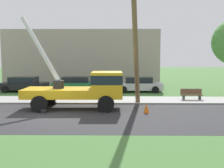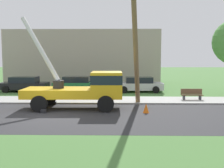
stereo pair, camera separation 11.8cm
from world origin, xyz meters
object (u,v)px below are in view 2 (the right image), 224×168
utility_truck (86,87)px  traffic_cone_ahead (146,108)px  leaning_utility_pole (135,40)px  parked_sedan_green (77,84)px  park_bench (192,95)px  parked_sedan_silver (139,84)px  parked_sedan_black (24,84)px

utility_truck → traffic_cone_ahead: utility_truck is taller
traffic_cone_ahead → leaning_utility_pole: bearing=106.1°
parked_sedan_green → park_bench: (9.51, -5.60, -0.25)m
traffic_cone_ahead → parked_sedan_silver: 9.74m
parked_sedan_black → parked_sedan_green: same height
traffic_cone_ahead → park_bench: 5.99m
utility_truck → parked_sedan_green: bearing=102.5°
park_bench → utility_truck: bearing=-157.1°
leaning_utility_pole → parked_sedan_black: size_ratio=1.94×
park_bench → parked_sedan_silver: bearing=124.6°
parked_sedan_green → parked_sedan_black: bearing=-175.3°
parked_sedan_green → leaning_utility_pole: bearing=-58.5°
utility_truck → parked_sedan_green: utility_truck is taller
parked_sedan_black → park_bench: parked_sedan_black is taller
traffic_cone_ahead → parked_sedan_green: size_ratio=0.13×
parked_sedan_black → utility_truck: bearing=-50.7°
parked_sedan_silver → park_bench: (3.56, -5.17, -0.25)m
utility_truck → leaning_utility_pole: leaning_utility_pole is taller
traffic_cone_ahead → parked_sedan_green: 11.61m
parked_sedan_black → parked_sedan_green: 4.92m
utility_truck → traffic_cone_ahead: 4.07m
parked_sedan_black → parked_sedan_silver: same height
leaning_utility_pole → parked_sedan_black: leaning_utility_pole is taller
utility_truck → park_bench: utility_truck is taller
traffic_cone_ahead → park_bench: size_ratio=0.35×
leaning_utility_pole → parked_sedan_silver: leaning_utility_pole is taller
traffic_cone_ahead → parked_sedan_silver: parked_sedan_silver is taller
parked_sedan_green → park_bench: bearing=-30.5°
parked_sedan_green → parked_sedan_silver: 5.96m
parked_sedan_green → park_bench: 11.04m
leaning_utility_pole → park_bench: 6.49m
utility_truck → traffic_cone_ahead: (3.67, -1.36, -1.13)m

